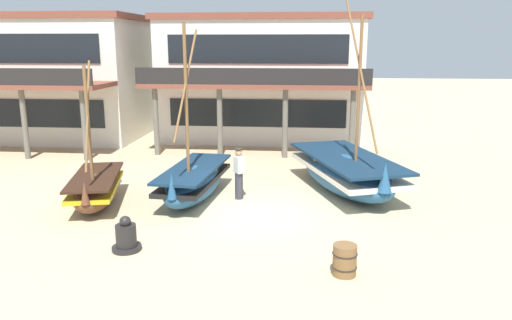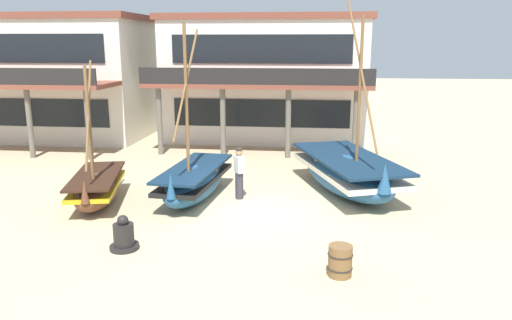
% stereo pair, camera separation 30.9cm
% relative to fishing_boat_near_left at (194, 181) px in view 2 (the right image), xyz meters
% --- Properties ---
extents(ground_plane, '(120.00, 120.00, 0.00)m').
position_rel_fishing_boat_near_left_xyz_m(ground_plane, '(2.03, -1.18, -0.61)').
color(ground_plane, tan).
extents(fishing_boat_near_left, '(1.80, 4.35, 5.54)m').
position_rel_fishing_boat_near_left_xyz_m(fishing_boat_near_left, '(0.00, 0.00, 0.00)').
color(fishing_boat_near_left, '#23517A').
rests_on(fishing_boat_near_left, ground).
extents(fishing_boat_centre_large, '(3.90, 5.87, 6.67)m').
position_rel_fishing_boat_near_left_xyz_m(fishing_boat_centre_large, '(4.96, 1.39, 0.08)').
color(fishing_boat_centre_large, '#23517A').
rests_on(fishing_boat_centre_large, ground).
extents(fishing_boat_far_right, '(2.11, 3.78, 4.44)m').
position_rel_fishing_boat_near_left_xyz_m(fishing_boat_far_right, '(-2.92, -0.87, -0.06)').
color(fishing_boat_far_right, brown).
rests_on(fishing_boat_far_right, ground).
extents(fisherman_by_hull, '(0.38, 0.42, 1.68)m').
position_rel_fishing_boat_near_left_xyz_m(fisherman_by_hull, '(1.43, 0.21, 0.23)').
color(fisherman_by_hull, '#33333D').
rests_on(fisherman_by_hull, ground).
extents(capstan_winch, '(0.72, 0.72, 0.88)m').
position_rel_fishing_boat_near_left_xyz_m(capstan_winch, '(-0.76, -4.16, -0.27)').
color(capstan_winch, black).
rests_on(capstan_winch, ground).
extents(wooden_barrel, '(0.56, 0.56, 0.70)m').
position_rel_fishing_boat_near_left_xyz_m(wooden_barrel, '(4.44, -5.00, -0.26)').
color(wooden_barrel, brown).
rests_on(wooden_barrel, ground).
extents(harbor_building_main, '(10.54, 8.13, 6.33)m').
position_rel_fishing_boat_near_left_xyz_m(harbor_building_main, '(1.22, 11.20, 2.57)').
color(harbor_building_main, white).
rests_on(harbor_building_main, ground).
extents(harbor_building_annex, '(9.77, 8.54, 6.37)m').
position_rel_fishing_boat_near_left_xyz_m(harbor_building_annex, '(-9.88, 10.12, 2.59)').
color(harbor_building_annex, silver).
rests_on(harbor_building_annex, ground).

